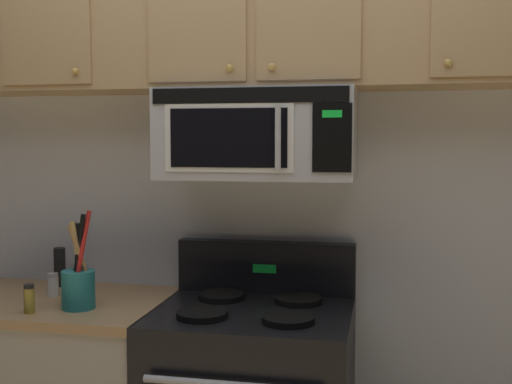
{
  "coord_description": "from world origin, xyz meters",
  "views": [
    {
      "loc": [
        0.49,
        -1.92,
        1.56
      ],
      "look_at": [
        0.0,
        0.49,
        1.35
      ],
      "focal_mm": 44.53,
      "sensor_mm": 36.0,
      "label": 1
    }
  ],
  "objects_px": {
    "over_range_microwave": "(258,134)",
    "pepper_mill": "(60,267)",
    "salt_shaker": "(53,285)",
    "utensil_crock_teal": "(79,281)",
    "spice_jar": "(29,299)"
  },
  "relations": [
    {
      "from": "over_range_microwave",
      "to": "spice_jar",
      "type": "xyz_separation_m",
      "value": [
        -0.82,
        -0.33,
        -0.62
      ]
    },
    {
      "from": "pepper_mill",
      "to": "spice_jar",
      "type": "bearing_deg",
      "value": -76.0
    },
    {
      "from": "utensil_crock_teal",
      "to": "spice_jar",
      "type": "distance_m",
      "value": 0.19
    },
    {
      "from": "over_range_microwave",
      "to": "salt_shaker",
      "type": "height_order",
      "value": "over_range_microwave"
    },
    {
      "from": "utensil_crock_teal",
      "to": "spice_jar",
      "type": "bearing_deg",
      "value": -146.83
    },
    {
      "from": "over_range_microwave",
      "to": "spice_jar",
      "type": "height_order",
      "value": "over_range_microwave"
    },
    {
      "from": "over_range_microwave",
      "to": "pepper_mill",
      "type": "height_order",
      "value": "over_range_microwave"
    },
    {
      "from": "spice_jar",
      "to": "salt_shaker",
      "type": "bearing_deg",
      "value": 100.27
    },
    {
      "from": "salt_shaker",
      "to": "pepper_mill",
      "type": "relative_size",
      "value": 0.56
    },
    {
      "from": "salt_shaker",
      "to": "pepper_mill",
      "type": "distance_m",
      "value": 0.18
    },
    {
      "from": "spice_jar",
      "to": "pepper_mill",
      "type": "bearing_deg",
      "value": 104.0
    },
    {
      "from": "pepper_mill",
      "to": "salt_shaker",
      "type": "bearing_deg",
      "value": -70.53
    },
    {
      "from": "over_range_microwave",
      "to": "pepper_mill",
      "type": "relative_size",
      "value": 4.39
    },
    {
      "from": "over_range_microwave",
      "to": "salt_shaker",
      "type": "bearing_deg",
      "value": -175.18
    },
    {
      "from": "over_range_microwave",
      "to": "utensil_crock_teal",
      "type": "height_order",
      "value": "over_range_microwave"
    }
  ]
}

